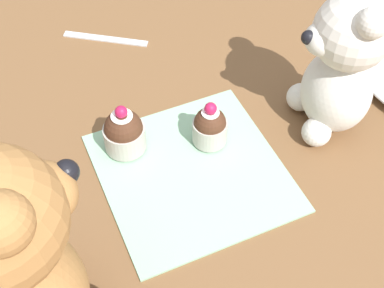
{
  "coord_description": "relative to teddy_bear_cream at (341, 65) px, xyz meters",
  "views": [
    {
      "loc": [
        0.36,
        -0.16,
        0.53
      ],
      "look_at": [
        0.0,
        0.0,
        0.06
      ],
      "focal_mm": 50.0,
      "sensor_mm": 36.0,
      "label": 1
    }
  ],
  "objects": [
    {
      "name": "ground_plane",
      "position": [
        0.01,
        -0.2,
        -0.1
      ],
      "size": [
        4.0,
        4.0,
        0.0
      ],
      "primitive_type": "plane",
      "color": "brown"
    },
    {
      "name": "teaspoon",
      "position": [
        -0.28,
        -0.22,
        -0.1
      ],
      "size": [
        0.09,
        0.12,
        0.01
      ],
      "primitive_type": "cube",
      "rotation": [
        0.0,
        0.0,
        0.96
      ],
      "color": "silver",
      "rests_on": "ground_plane"
    },
    {
      "name": "cupcake_near_cream_bear",
      "position": [
        -0.03,
        -0.16,
        -0.07
      ],
      "size": [
        0.04,
        0.04,
        0.07
      ],
      "color": "#B2ADA3",
      "rests_on": "knitted_placemat"
    },
    {
      "name": "knitted_placemat",
      "position": [
        0.01,
        -0.2,
        -0.1
      ],
      "size": [
        0.22,
        0.22,
        0.01
      ],
      "primitive_type": "cube",
      "color": "#8EBC99",
      "rests_on": "ground_plane"
    },
    {
      "name": "cupcake_near_tan_bear",
      "position": [
        -0.06,
        -0.26,
        -0.07
      ],
      "size": [
        0.05,
        0.05,
        0.07
      ],
      "color": "#B2ADA3",
      "rests_on": "knitted_placemat"
    },
    {
      "name": "teddy_bear_cream",
      "position": [
        0.0,
        0.0,
        0.0
      ],
      "size": [
        0.12,
        0.11,
        0.2
      ],
      "rotation": [
        0.0,
        0.0,
        -0.23
      ],
      "color": "silver",
      "rests_on": "ground_plane"
    },
    {
      "name": "teddy_bear_tan",
      "position": [
        0.12,
        -0.41,
        0.03
      ],
      "size": [
        0.15,
        0.15,
        0.26
      ],
      "rotation": [
        0.0,
        0.0,
        3.46
      ],
      "color": "#A3703D",
      "rests_on": "ground_plane"
    }
  ]
}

